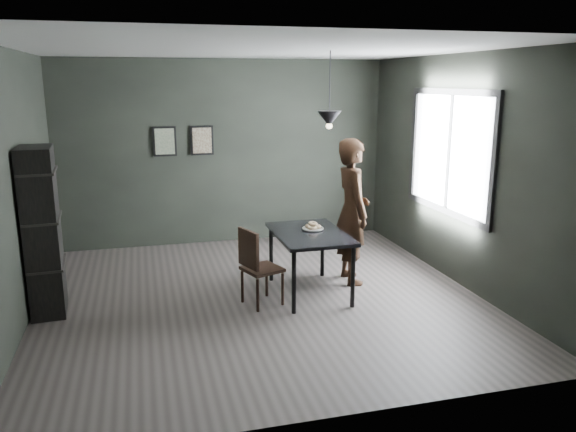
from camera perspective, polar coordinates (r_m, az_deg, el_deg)
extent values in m
plane|color=#332E2C|center=(6.65, -2.84, -8.26)|extent=(5.00, 5.00, 0.00)
cube|color=black|center=(8.70, -6.40, 6.41)|extent=(5.00, 0.10, 2.80)
cube|color=silver|center=(6.18, -3.15, 16.59)|extent=(5.00, 5.00, 0.02)
cube|color=white|center=(7.33, 16.10, 6.21)|extent=(0.02, 1.80, 1.40)
cube|color=black|center=(7.33, 16.03, 6.21)|extent=(0.04, 1.96, 1.56)
cube|color=black|center=(6.56, 2.22, -1.84)|extent=(0.80, 1.20, 0.04)
cylinder|color=black|center=(6.09, 0.60, -6.77)|extent=(0.05, 0.05, 0.71)
cylinder|color=black|center=(6.30, 6.62, -6.17)|extent=(0.05, 0.05, 0.71)
cylinder|color=black|center=(7.08, -1.72, -3.83)|extent=(0.05, 0.05, 0.71)
cylinder|color=black|center=(7.26, 3.52, -3.41)|extent=(0.05, 0.05, 0.71)
cylinder|color=white|center=(6.68, 2.54, -1.33)|extent=(0.23, 0.23, 0.01)
torus|color=beige|center=(6.69, 2.91, -1.07)|extent=(0.11, 0.11, 0.04)
torus|color=beige|center=(6.70, 2.22, -1.05)|extent=(0.11, 0.11, 0.04)
torus|color=beige|center=(6.63, 2.50, -1.21)|extent=(0.11, 0.11, 0.04)
torus|color=beige|center=(6.66, 2.55, -0.80)|extent=(0.16, 0.16, 0.06)
imported|color=black|center=(6.97, 6.52, 0.48)|extent=(0.46, 0.68, 1.81)
cube|color=black|center=(6.34, -2.64, -5.40)|extent=(0.50, 0.50, 0.04)
cube|color=black|center=(6.17, -4.04, -3.35)|extent=(0.17, 0.37, 0.42)
cylinder|color=black|center=(6.20, -3.09, -8.06)|extent=(0.03, 0.03, 0.38)
cylinder|color=black|center=(6.37, -0.55, -7.44)|extent=(0.03, 0.03, 0.38)
cylinder|color=black|center=(6.47, -4.66, -7.16)|extent=(0.03, 0.03, 0.38)
cylinder|color=black|center=(6.63, -2.18, -6.59)|extent=(0.03, 0.03, 0.38)
cube|color=black|center=(6.52, -23.68, -1.48)|extent=(0.39, 0.63, 1.81)
cylinder|color=black|center=(6.50, 4.26, 13.12)|extent=(0.01, 0.01, 0.75)
cone|color=black|center=(6.51, 4.21, 9.82)|extent=(0.28, 0.28, 0.18)
sphere|color=#FFE0B2|center=(6.52, 4.19, 9.12)|extent=(0.07, 0.07, 0.07)
cube|color=black|center=(8.57, -12.42, 7.42)|extent=(0.34, 0.03, 0.44)
cube|color=#3C5444|center=(8.55, -12.41, 7.40)|extent=(0.28, 0.01, 0.38)
cube|color=black|center=(8.61, -8.73, 7.60)|extent=(0.34, 0.03, 0.44)
cube|color=brown|center=(8.59, -8.72, 7.59)|extent=(0.28, 0.01, 0.38)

